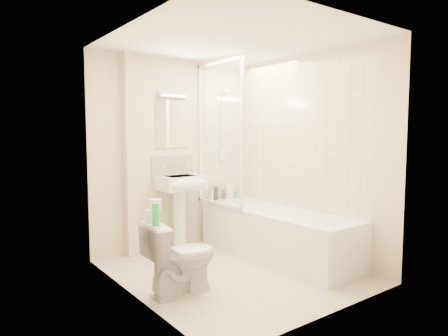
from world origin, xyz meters
TOP-DOWN VIEW (x-y plane):
  - floor at (0.00, 0.00)m, footprint 2.50×2.50m
  - wall_back at (0.00, 1.25)m, footprint 2.20×0.02m
  - wall_left at (-1.10, 0.00)m, footprint 0.02×2.50m
  - wall_right at (1.10, 0.00)m, footprint 0.02×2.50m
  - ceiling at (0.00, 0.00)m, footprint 2.20×2.50m
  - tile_back at (0.75, 1.24)m, footprint 0.70×0.01m
  - tile_right at (1.09, 0.13)m, footprint 0.01×2.10m
  - pipe_boxing at (-0.62, 1.19)m, footprint 0.12×0.12m
  - splashback at (-0.02, 1.24)m, footprint 0.60×0.02m
  - mirror at (-0.02, 1.24)m, footprint 0.46×0.01m
  - strip_light at (-0.02, 1.22)m, footprint 0.42×0.07m
  - bathtub at (0.75, 0.13)m, footprint 0.70×2.10m
  - shower_screen at (0.40, 0.80)m, footprint 0.04×0.92m
  - shower_fixture at (0.75, 1.19)m, footprint 0.10×0.16m
  - pedestal_sink at (-0.02, 1.01)m, footprint 0.55×0.50m
  - bottle_white_a at (0.53, 1.16)m, footprint 0.05×0.05m
  - bottle_black_b at (0.61, 1.16)m, footprint 0.06×0.06m
  - bottle_blue at (0.74, 1.16)m, footprint 0.04×0.04m
  - bottle_cream at (0.82, 1.16)m, footprint 0.07×0.07m
  - bottle_white_b at (0.87, 1.16)m, footprint 0.05×0.05m
  - bottle_green at (0.95, 1.16)m, footprint 0.06×0.06m
  - toilet at (-0.72, -0.15)m, footprint 0.40×0.68m
  - toilet_roll_lower at (-0.98, -0.08)m, footprint 0.11×0.11m
  - toilet_roll_upper at (-0.94, -0.09)m, footprint 0.10×0.10m
  - green_bottle at (-1.01, -0.23)m, footprint 0.06×0.06m

SIDE VIEW (x-z plane):
  - floor at x=0.00m, z-range 0.00..0.00m
  - bathtub at x=0.75m, z-range 0.01..0.56m
  - toilet at x=-0.72m, z-range 0.00..0.68m
  - bottle_green at x=0.95m, z-range 0.55..0.64m
  - bottle_blue at x=0.74m, z-range 0.55..0.67m
  - bottle_white_a at x=0.53m, z-range 0.55..0.69m
  - bottle_white_b at x=0.87m, z-range 0.55..0.71m
  - bottle_cream at x=0.82m, z-range 0.55..0.73m
  - bottle_black_b at x=0.61m, z-range 0.55..0.74m
  - toilet_roll_lower at x=-0.98m, z-range 0.68..0.79m
  - pedestal_sink at x=-0.02m, z-range 0.22..1.28m
  - green_bottle at x=-1.01m, z-range 0.68..0.87m
  - toilet_roll_upper at x=-0.94m, z-range 0.79..0.88m
  - splashback at x=-0.02m, z-range 0.88..1.18m
  - wall_back at x=0.00m, z-range 0.00..2.40m
  - wall_left at x=-1.10m, z-range 0.00..2.40m
  - wall_right at x=1.10m, z-range 0.00..2.40m
  - pipe_boxing at x=-0.62m, z-range 0.00..2.40m
  - tile_back at x=0.75m, z-range 0.55..2.30m
  - tile_right at x=1.09m, z-range 0.55..2.30m
  - shower_screen at x=0.40m, z-range 0.55..2.35m
  - shower_fixture at x=0.75m, z-range 1.05..2.04m
  - mirror at x=-0.02m, z-range 1.28..1.88m
  - strip_light at x=-0.02m, z-range 1.92..1.98m
  - ceiling at x=0.00m, z-range 2.39..2.41m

